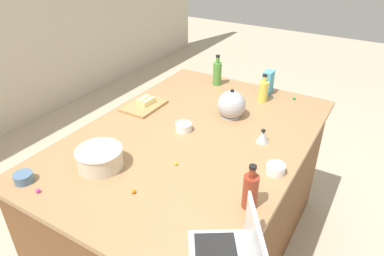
{
  "coord_description": "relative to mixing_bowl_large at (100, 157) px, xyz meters",
  "views": [
    {
      "loc": [
        -1.48,
        -0.89,
        1.96
      ],
      "look_at": [
        0.0,
        0.0,
        0.95
      ],
      "focal_mm": 32.74,
      "sensor_mm": 36.0,
      "label": 1
    }
  ],
  "objects": [
    {
      "name": "ground_plane",
      "position": [
        0.49,
        -0.24,
        -0.95
      ],
      "size": [
        12.0,
        12.0,
        0.0
      ],
      "primitive_type": "plane",
      "color": "#B7A88E"
    },
    {
      "name": "ramekin_wide",
      "position": [
        -0.28,
        0.23,
        -0.03
      ],
      "size": [
        0.09,
        0.09,
        0.04
      ],
      "primitive_type": "cylinder",
      "color": "slate",
      "rests_on": "island_counter"
    },
    {
      "name": "candy_2",
      "position": [
        -0.3,
        0.1,
        -0.04
      ],
      "size": [
        0.02,
        0.02,
        0.02
      ],
      "primitive_type": "sphere",
      "color": "#CC3399",
      "rests_on": "island_counter"
    },
    {
      "name": "bottle_oil",
      "position": [
        1.14,
        -0.42,
        0.02
      ],
      "size": [
        0.06,
        0.06,
        0.19
      ],
      "color": "#DBC64C",
      "rests_on": "island_counter"
    },
    {
      "name": "butter_stick_left",
      "position": [
        0.66,
        0.2,
        -0.02
      ],
      "size": [
        0.11,
        0.04,
        0.04
      ],
      "primitive_type": "cube",
      "rotation": [
        0.0,
        0.0,
        -0.08
      ],
      "color": "#F4E58C",
      "rests_on": "cutting_board"
    },
    {
      "name": "candy_bag",
      "position": [
        1.27,
        -0.4,
        0.03
      ],
      "size": [
        0.09,
        0.06,
        0.17
      ],
      "primitive_type": "cube",
      "color": "#4CA5CC",
      "rests_on": "island_counter"
    },
    {
      "name": "kettle",
      "position": [
        0.82,
        -0.33,
        0.02
      ],
      "size": [
        0.21,
        0.18,
        0.2
      ],
      "color": "#ADADB2",
      "rests_on": "island_counter"
    },
    {
      "name": "cutting_board",
      "position": [
        0.64,
        0.22,
        -0.05
      ],
      "size": [
        0.28,
        0.21,
        0.02
      ],
      "primitive_type": "cube",
      "color": "#AD7F4C",
      "rests_on": "island_counter"
    },
    {
      "name": "candy_0",
      "position": [
        0.2,
        -0.32,
        -0.05
      ],
      "size": [
        0.02,
        0.02,
        0.02
      ],
      "primitive_type": "sphere",
      "color": "yellow",
      "rests_on": "island_counter"
    },
    {
      "name": "ramekin_medium",
      "position": [
        0.4,
        -0.77,
        -0.03
      ],
      "size": [
        0.09,
        0.09,
        0.05
      ],
      "primitive_type": "cylinder",
      "color": "white",
      "rests_on": "island_counter"
    },
    {
      "name": "mixing_bowl_large",
      "position": [
        0.0,
        0.0,
        0.0
      ],
      "size": [
        0.24,
        0.24,
        0.1
      ],
      "color": "beige",
      "rests_on": "island_counter"
    },
    {
      "name": "kitchen_timer",
      "position": [
        0.64,
        -0.61,
        -0.02
      ],
      "size": [
        0.07,
        0.07,
        0.08
      ],
      "color": "#B2B2B7",
      "rests_on": "island_counter"
    },
    {
      "name": "island_counter",
      "position": [
        0.49,
        -0.24,
        -0.5
      ],
      "size": [
        1.78,
        1.24,
        0.9
      ],
      "color": "brown",
      "rests_on": "ground"
    },
    {
      "name": "bottle_olive",
      "position": [
        1.23,
        -0.02,
        0.04
      ],
      "size": [
        0.06,
        0.06,
        0.23
      ],
      "color": "#4C8C38",
      "rests_on": "island_counter"
    },
    {
      "name": "butter_stick_right",
      "position": [
        0.67,
        0.25,
        -0.02
      ],
      "size": [
        0.11,
        0.04,
        0.04
      ],
      "primitive_type": "cube",
      "rotation": [
        0.0,
        0.0,
        -0.04
      ],
      "color": "#F4E58C",
      "rests_on": "cutting_board"
    },
    {
      "name": "candy_5",
      "position": [
        1.27,
        -0.6,
        -0.04
      ],
      "size": [
        0.02,
        0.02,
        0.02
      ],
      "primitive_type": "sphere",
      "color": "green",
      "rests_on": "island_counter"
    },
    {
      "name": "ramekin_small",
      "position": [
        0.51,
        -0.17,
        -0.03
      ],
      "size": [
        0.1,
        0.1,
        0.05
      ],
      "primitive_type": "cylinder",
      "color": "white",
      "rests_on": "island_counter"
    },
    {
      "name": "candy_1",
      "position": [
        -0.08,
        -0.27,
        -0.04
      ],
      "size": [
        0.02,
        0.02,
        0.02
      ],
      "primitive_type": "sphere",
      "color": "orange",
      "rests_on": "island_counter"
    },
    {
      "name": "bottle_soy",
      "position": [
        0.12,
        -0.75,
        0.03
      ],
      "size": [
        0.07,
        0.07,
        0.21
      ],
      "color": "maroon",
      "rests_on": "island_counter"
    }
  ]
}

